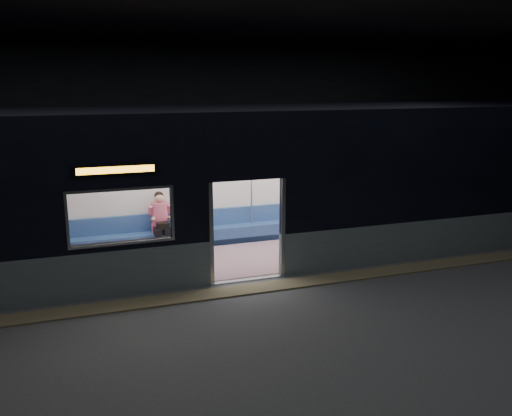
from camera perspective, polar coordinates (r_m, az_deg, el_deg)
station_floor at (r=10.06m, az=1.01°, el=-9.66°), size 24.00×14.00×0.01m
station_envelope at (r=9.26m, az=1.11°, el=11.73°), size 24.00×14.00×5.00m
tactile_strip at (r=10.53m, az=-0.03°, el=-8.46°), size 22.80×0.50×0.03m
metro_car at (r=11.86m, az=-3.18°, el=3.22°), size 18.00×3.04×3.35m
passenger at (r=12.77m, az=-10.02°, el=-1.04°), size 0.40×0.69×1.37m
handbag at (r=12.59m, az=-9.76°, el=-1.82°), size 0.33×0.31×0.14m
transit_map at (r=14.14m, az=6.50°, el=3.15°), size 0.91×0.03×0.59m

